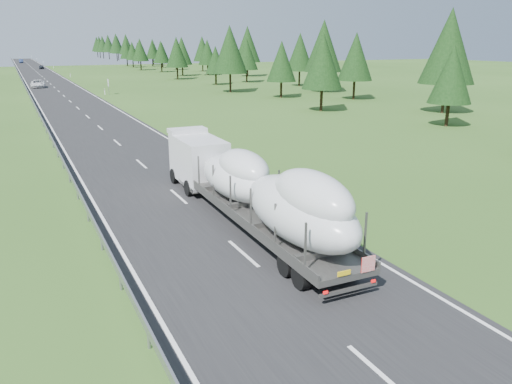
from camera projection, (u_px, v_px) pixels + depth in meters
name	position (u px, v px, depth m)	size (l,w,h in m)	color
ground	(382.00, 376.00, 13.37)	(400.00, 400.00, 0.00)	#2D501A
road_surface	(54.00, 87.00, 99.46)	(10.00, 400.00, 0.02)	black
guardrail	(24.00, 85.00, 97.01)	(0.10, 400.00, 0.76)	slate
marker_posts	(61.00, 70.00, 149.38)	(0.13, 350.08, 1.00)	silver
highway_sign	(108.00, 84.00, 84.74)	(0.08, 0.90, 2.60)	slate
tree_line_right	(194.00, 48.00, 139.27)	(27.62, 342.48, 12.64)	black
boat_truck	(252.00, 185.00, 23.56)	(2.85, 18.30, 4.01)	silver
distant_van	(38.00, 84.00, 98.06)	(2.50, 5.43, 1.51)	silver
distant_car_dark	(41.00, 67.00, 166.22)	(1.52, 3.79, 1.29)	black
distant_car_blue	(21.00, 61.00, 215.16)	(1.66, 4.75, 1.56)	#1B294D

